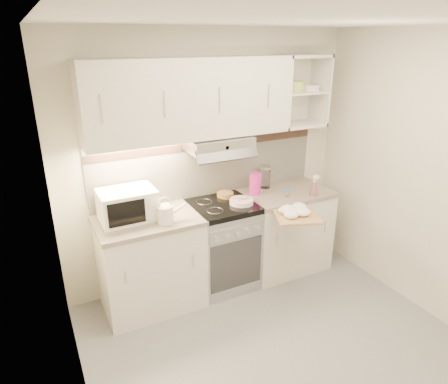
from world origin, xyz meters
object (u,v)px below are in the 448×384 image
(glass_jar, at_px, (265,177))
(cutting_board, at_px, (297,217))
(microwave, at_px, (128,205))
(plate_stack, at_px, (241,201))
(spray_bottle, at_px, (314,187))
(pink_pitcher, at_px, (255,184))
(electric_range, at_px, (223,245))
(watering_can, at_px, (166,213))

(glass_jar, height_order, cutting_board, glass_jar)
(glass_jar, bearing_deg, microwave, -174.87)
(microwave, bearing_deg, cutting_board, -23.09)
(microwave, distance_m, plate_stack, 1.08)
(spray_bottle, relative_size, cutting_board, 0.60)
(pink_pitcher, height_order, glass_jar, glass_jar)
(microwave, relative_size, cutting_board, 1.25)
(electric_range, distance_m, plate_stack, 0.51)
(electric_range, height_order, microwave, microwave)
(watering_can, bearing_deg, plate_stack, 4.58)
(electric_range, bearing_deg, microwave, 175.86)
(spray_bottle, bearing_deg, watering_can, 156.73)
(microwave, bearing_deg, glass_jar, 4.70)
(plate_stack, height_order, glass_jar, glass_jar)
(glass_jar, bearing_deg, watering_can, -164.14)
(spray_bottle, distance_m, cutting_board, 0.54)
(glass_jar, bearing_deg, plate_stack, -147.56)
(watering_can, relative_size, plate_stack, 1.22)
(electric_range, xyz_separation_m, microwave, (-0.90, 0.07, 0.59))
(microwave, xyz_separation_m, plate_stack, (1.06, -0.15, -0.11))
(spray_bottle, height_order, cutting_board, spray_bottle)
(watering_can, xyz_separation_m, cutting_board, (1.13, -0.37, -0.11))
(plate_stack, distance_m, glass_jar, 0.53)
(electric_range, xyz_separation_m, glass_jar, (0.61, 0.20, 0.57))
(electric_range, relative_size, microwave, 1.86)
(electric_range, height_order, cutting_board, electric_range)
(plate_stack, xyz_separation_m, glass_jar, (0.44, 0.28, 0.10))
(cutting_board, bearing_deg, microwave, 178.67)
(cutting_board, bearing_deg, plate_stack, 148.98)
(pink_pitcher, height_order, spray_bottle, spray_bottle)
(plate_stack, distance_m, spray_bottle, 0.78)
(microwave, relative_size, pink_pitcher, 2.13)
(electric_range, xyz_separation_m, pink_pitcher, (0.41, 0.08, 0.56))
(watering_can, bearing_deg, cutting_board, -18.64)
(watering_can, relative_size, cutting_board, 0.72)
(watering_can, height_order, plate_stack, watering_can)
(glass_jar, bearing_deg, pink_pitcher, -148.17)
(plate_stack, bearing_deg, electric_range, 153.88)
(pink_pitcher, distance_m, glass_jar, 0.23)
(microwave, bearing_deg, spray_bottle, -9.29)
(pink_pitcher, relative_size, spray_bottle, 0.98)
(glass_jar, distance_m, spray_bottle, 0.53)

